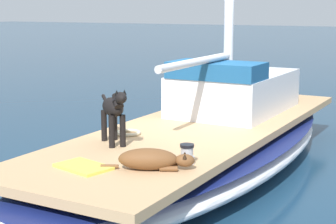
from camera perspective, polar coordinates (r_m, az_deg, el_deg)
ground_plane at (r=7.87m, az=3.40°, el=-6.03°), size 120.00×120.00×0.00m
sailboat_main at (r=7.78m, az=3.43°, el=-3.66°), size 2.72×7.31×0.66m
cabin_house at (r=8.64m, az=6.74°, el=2.28°), size 1.46×2.26×0.84m
dog_brown at (r=5.57m, az=-1.70°, el=-4.91°), size 0.89×0.51×0.22m
dog_black at (r=6.54m, az=-5.61°, el=0.24°), size 0.75×0.69×0.70m
deck_winch at (r=5.78m, az=1.97°, el=-4.41°), size 0.16×0.16×0.21m
coiled_rope at (r=7.12m, az=-4.14°, el=-2.15°), size 0.32×0.32×0.04m
deck_towel at (r=5.71m, az=-8.73°, el=-5.60°), size 0.63×0.49×0.03m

